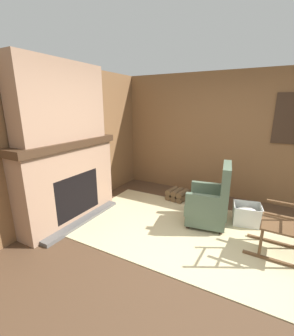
% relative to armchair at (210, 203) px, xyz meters
% --- Properties ---
extents(ground_plane, '(14.00, 14.00, 0.00)m').
position_rel_armchair_xyz_m(ground_plane, '(-0.01, -0.94, -0.37)').
color(ground_plane, '#4C3523').
extents(wood_panel_wall_left, '(0.06, 5.25, 2.57)m').
position_rel_armchair_xyz_m(wood_panel_wall_left, '(-2.37, -0.94, 0.91)').
color(wood_panel_wall_left, brown).
rests_on(wood_panel_wall_left, ground).
extents(wood_panel_wall_back, '(5.25, 0.09, 2.57)m').
position_rel_armchair_xyz_m(wood_panel_wall_back, '(0.02, 1.41, 0.92)').
color(wood_panel_wall_back, brown).
rests_on(wood_panel_wall_back, ground).
extents(fireplace_hearth, '(0.59, 1.88, 1.37)m').
position_rel_armchair_xyz_m(fireplace_hearth, '(-2.14, -0.94, 0.31)').
color(fireplace_hearth, '#9E7A60').
rests_on(fireplace_hearth, ground).
extents(chimney_breast, '(0.34, 1.56, 1.18)m').
position_rel_armchair_xyz_m(chimney_breast, '(-2.15, -0.94, 1.59)').
color(chimney_breast, '#9E7A60').
rests_on(chimney_breast, fireplace_hearth).
extents(area_rug, '(3.29, 2.09, 0.01)m').
position_rel_armchair_xyz_m(area_rug, '(-0.40, -0.37, -0.37)').
color(area_rug, '#C6B789').
rests_on(area_rug, ground).
extents(armchair, '(0.73, 0.75, 1.04)m').
position_rel_armchair_xyz_m(armchair, '(0.00, 0.00, 0.00)').
color(armchair, '#516651').
rests_on(armchair, ground).
extents(rocking_chair, '(0.82, 0.55, 1.35)m').
position_rel_armchair_xyz_m(rocking_chair, '(1.04, -0.34, 0.07)').
color(rocking_chair, brown).
rests_on(rocking_chair, ground).
extents(firewood_stack, '(0.43, 0.40, 0.23)m').
position_rel_armchair_xyz_m(firewood_stack, '(-0.82, 0.67, -0.25)').
color(firewood_stack, brown).
rests_on(firewood_stack, ground).
extents(laundry_basket, '(0.50, 0.47, 0.33)m').
position_rel_armchair_xyz_m(laundry_basket, '(0.54, 0.32, -0.21)').
color(laundry_basket, white).
rests_on(laundry_basket, ground).
extents(oil_lamp_vase, '(0.10, 0.10, 0.28)m').
position_rel_armchair_xyz_m(oil_lamp_vase, '(-2.19, -1.23, 1.10)').
color(oil_lamp_vase, '#B24C42').
rests_on(oil_lamp_vase, fireplace_hearth).
extents(storage_case, '(0.16, 0.23, 0.16)m').
position_rel_armchair_xyz_m(storage_case, '(-2.19, -0.36, 1.07)').
color(storage_case, black).
rests_on(storage_case, fireplace_hearth).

